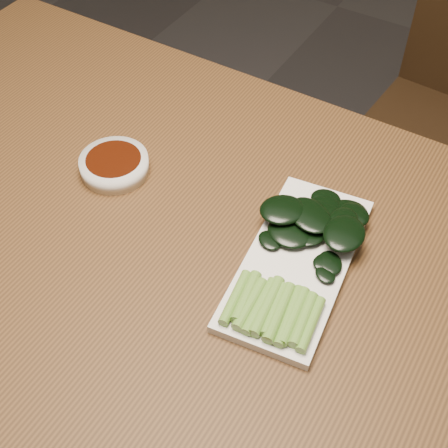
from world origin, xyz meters
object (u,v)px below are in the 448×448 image
at_px(serving_plate, 297,262).
at_px(sauce_bowl, 114,165).
at_px(table, 188,266).
at_px(gai_lan, 304,244).

bearing_deg(serving_plate, sauce_bowl, 176.86).
bearing_deg(table, gai_lan, 19.45).
distance_m(table, gai_lan, 0.20).
distance_m(serving_plate, gai_lan, 0.03).
xyz_separation_m(serving_plate, gai_lan, (-0.00, 0.02, 0.02)).
height_order(table, gai_lan, gai_lan).
height_order(serving_plate, gai_lan, gai_lan).
relative_size(sauce_bowl, serving_plate, 0.35).
bearing_deg(serving_plate, table, -167.45).
height_order(sauce_bowl, gai_lan, gai_lan).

